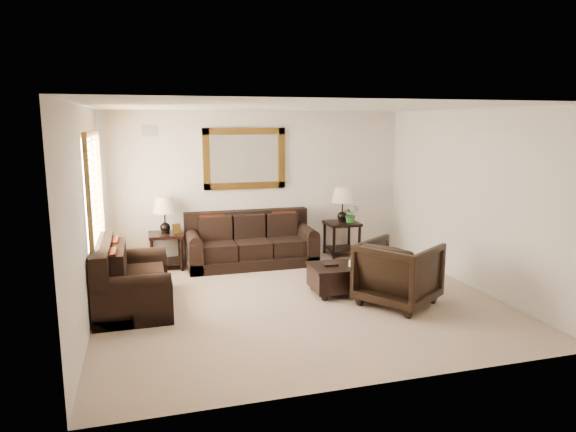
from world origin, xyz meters
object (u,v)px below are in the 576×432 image
object	(u,v)px
loveseat	(129,284)
end_table_left	(165,222)
sofa	(250,246)
coffee_table	(352,275)
end_table_right	(342,211)
armchair	(398,270)

from	to	relation	value
loveseat	end_table_left	xyz separation A→B (m)	(0.59, 1.82, 0.48)
sofa	coffee_table	world-z (taller)	sofa
end_table_left	coffee_table	distance (m)	3.36
end_table_right	coffee_table	world-z (taller)	end_table_right
sofa	coffee_table	xyz separation A→B (m)	(1.13, -1.94, -0.07)
armchair	loveseat	bearing A→B (deg)	42.33
sofa	armchair	size ratio (longest dim) A/B	2.30
end_table_left	armchair	bearing A→B (deg)	-42.06
armchair	end_table_right	bearing A→B (deg)	-39.08
end_table_left	armchair	distance (m)	4.05
end_table_left	armchair	size ratio (longest dim) A/B	1.28
end_table_left	end_table_right	xyz separation A→B (m)	(3.25, -0.01, 0.04)
end_table_right	loveseat	bearing A→B (deg)	-154.69
end_table_right	coffee_table	xyz separation A→B (m)	(-0.65, -2.05, -0.59)
end_table_left	end_table_right	bearing A→B (deg)	-0.21
coffee_table	armchair	world-z (taller)	armchair
end_table_right	end_table_left	bearing A→B (deg)	179.79
coffee_table	end_table_right	bearing A→B (deg)	74.58
end_table_left	end_table_right	size ratio (longest dim) A/B	0.96
loveseat	end_table_left	world-z (taller)	end_table_left
end_table_right	armchair	world-z (taller)	end_table_right
coffee_table	sofa	bearing A→B (deg)	122.53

